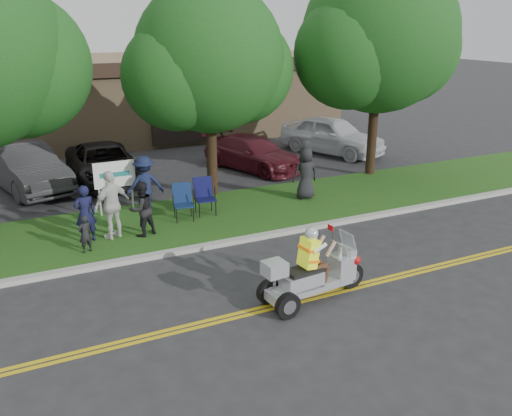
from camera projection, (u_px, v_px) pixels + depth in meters
name	position (u px, v px, depth m)	size (l,w,h in m)	color
ground	(306.00, 286.00, 12.44)	(120.00, 120.00, 0.00)	#28282B
centerline_near	(320.00, 297.00, 11.94)	(60.00, 0.10, 0.01)	gold
centerline_far	(316.00, 294.00, 12.08)	(60.00, 0.10, 0.01)	gold
curb	(250.00, 238.00, 15.01)	(60.00, 0.25, 0.12)	#A8A89E
grass_verge	(221.00, 215.00, 16.85)	(60.00, 4.00, 0.10)	#284D14
commercial_building	(158.00, 95.00, 28.75)	(18.00, 8.20, 4.00)	#9E7F5B
tree_mid	(210.00, 64.00, 17.35)	(5.88, 4.80, 7.05)	#332114
tree_right	(380.00, 42.00, 19.64)	(6.86, 5.60, 8.07)	#332114
business_sign	(115.00, 177.00, 16.46)	(1.25, 0.06, 1.75)	silver
trike_scooter	(311.00, 275.00, 11.63)	(2.63, 0.92, 1.72)	black
lawn_chair_a	(204.00, 193.00, 16.64)	(0.64, 0.66, 1.12)	black
lawn_chair_b	(183.00, 199.00, 16.18)	(0.66, 0.68, 1.09)	black
spectator_adult_left	(85.00, 214.00, 14.47)	(0.57, 0.38, 1.58)	#131536
spectator_adult_mid	(142.00, 209.00, 14.86)	(0.75, 0.59, 1.55)	black
spectator_adult_right	(112.00, 205.00, 14.64)	(1.12, 0.46, 1.90)	silver
spectator_chair_a	(145.00, 185.00, 16.62)	(1.16, 0.67, 1.79)	#161D3D
spectator_chair_b	(305.00, 173.00, 17.95)	(0.84, 0.55, 1.73)	black
child_left	(85.00, 234.00, 13.87)	(0.36, 0.24, 1.00)	black
parked_car_left	(25.00, 168.00, 19.19)	(1.73, 4.97, 1.64)	#2C2B2E
parked_car_mid	(104.00, 164.00, 20.25)	(2.30, 4.99, 1.39)	black
parked_car_right	(253.00, 153.00, 21.94)	(1.86, 4.58, 1.33)	#4E121C
parked_car_far_right	(332.00, 135.00, 24.49)	(1.98, 4.93, 1.68)	silver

